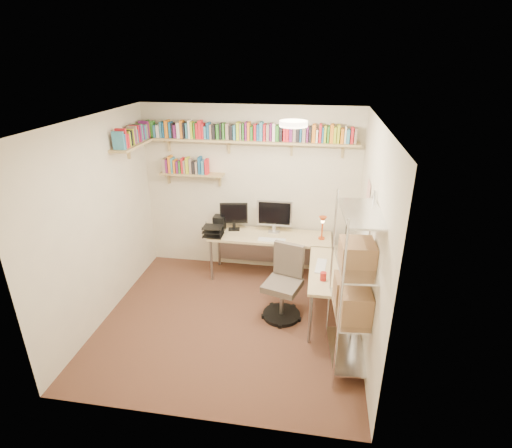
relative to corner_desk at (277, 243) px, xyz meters
The scene contains 6 objects.
ground 1.27m from the corner_desk, 116.62° to the right, with size 3.20×3.20×0.00m, color #4F2D22.
room_shell 1.37m from the corner_desk, 116.43° to the right, with size 3.24×3.04×2.52m.
wall_shelves 1.65m from the corner_desk, 158.83° to the left, with size 3.12×1.09×0.80m.
corner_desk is the anchor object (origin of this frame).
office_chair 0.77m from the corner_desk, 76.28° to the right, with size 0.53×0.54×0.96m.
wire_rack 1.75m from the corner_desk, 56.99° to the right, with size 0.46×0.84×1.87m.
Camera 1 is at (0.99, -4.08, 3.14)m, focal length 28.00 mm.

